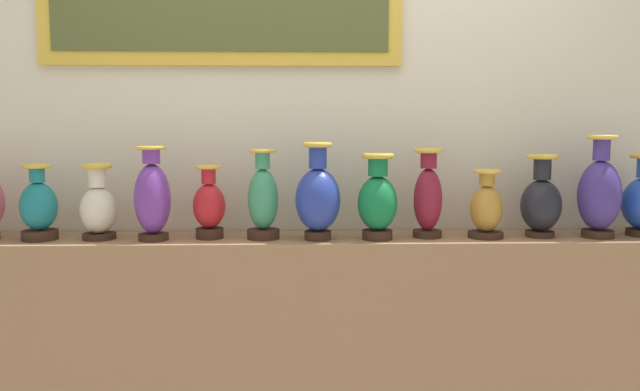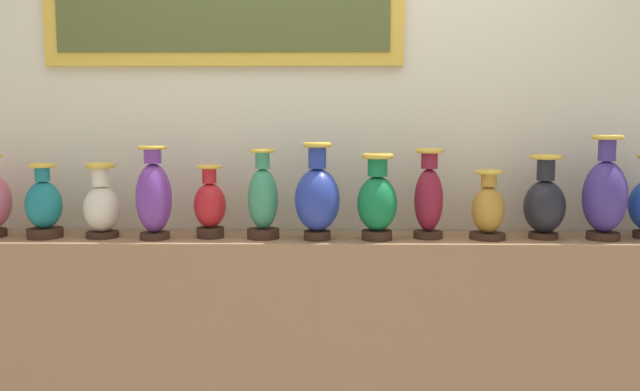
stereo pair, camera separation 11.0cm
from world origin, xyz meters
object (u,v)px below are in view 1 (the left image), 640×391
at_px(vase_burgundy, 428,197).
at_px(vase_ochre, 486,208).
at_px(vase_ivory, 98,207).
at_px(vase_crimson, 209,206).
at_px(vase_emerald, 378,201).
at_px(vase_cobalt, 318,197).
at_px(vase_onyx, 541,202).
at_px(vase_indigo, 599,194).
at_px(vase_jade, 263,200).
at_px(vase_teal, 39,208).
at_px(vase_violet, 152,198).

bearing_deg(vase_burgundy, vase_ochre, -4.35).
xyz_separation_m(vase_ivory, vase_crimson, (0.46, 0.00, 0.00)).
height_order(vase_emerald, vase_ochre, vase_emerald).
bearing_deg(vase_ochre, vase_cobalt, -177.95).
distance_m(vase_emerald, vase_ochre, 0.47).
distance_m(vase_onyx, vase_indigo, 0.24).
distance_m(vase_jade, vase_cobalt, 0.23).
distance_m(vase_teal, vase_burgundy, 1.64).
xyz_separation_m(vase_onyx, vase_indigo, (0.24, -0.02, 0.04)).
bearing_deg(vase_emerald, vase_onyx, 3.28).
height_order(vase_ivory, vase_jade, vase_jade).
height_order(vase_ivory, vase_emerald, vase_emerald).
bearing_deg(vase_emerald, vase_jade, 176.55).
height_order(vase_teal, vase_ivory, vase_ivory).
bearing_deg(vase_ivory, vase_crimson, 0.58).
bearing_deg(vase_burgundy, vase_cobalt, -174.61).
bearing_deg(vase_jade, vase_violet, -177.08).
xyz_separation_m(vase_teal, vase_burgundy, (1.64, 0.02, 0.04)).
height_order(vase_crimson, vase_onyx, vase_onyx).
bearing_deg(vase_onyx, vase_burgundy, 179.52).
height_order(vase_teal, vase_cobalt, vase_cobalt).
height_order(vase_violet, vase_indigo, vase_indigo).
distance_m(vase_teal, vase_onyx, 2.12).
relative_size(vase_teal, vase_emerald, 0.88).
xyz_separation_m(vase_teal, vase_onyx, (2.12, 0.01, 0.02)).
xyz_separation_m(vase_cobalt, vase_emerald, (0.25, -0.00, -0.01)).
xyz_separation_m(vase_ivory, vase_violet, (0.24, -0.03, 0.04)).
relative_size(vase_violet, vase_emerald, 1.08).
distance_m(vase_jade, vase_ochre, 0.95).
distance_m(vase_ivory, vase_jade, 0.69).
height_order(vase_ochre, vase_indigo, vase_indigo).
xyz_separation_m(vase_cobalt, vase_onyx, (0.96, 0.04, -0.03)).
bearing_deg(vase_crimson, vase_burgundy, 0.03).
bearing_deg(vase_onyx, vase_jade, -179.44).
bearing_deg(vase_indigo, vase_emerald, -178.97).
relative_size(vase_teal, vase_onyx, 0.90).
relative_size(vase_emerald, vase_onyx, 1.02).
height_order(vase_violet, vase_burgundy, vase_violet).
bearing_deg(vase_onyx, vase_emerald, -176.72).
bearing_deg(vase_indigo, vase_teal, 179.71).
relative_size(vase_jade, vase_ochre, 1.30).
distance_m(vase_teal, vase_emerald, 1.42).
distance_m(vase_crimson, vase_ochre, 1.18).
distance_m(vase_cobalt, vase_onyx, 0.96).
xyz_separation_m(vase_crimson, vase_ochre, (1.18, -0.02, -0.01)).
height_order(vase_jade, vase_emerald, vase_jade).
distance_m(vase_ochre, vase_indigo, 0.49).
height_order(vase_emerald, vase_onyx, vase_emerald).
bearing_deg(vase_burgundy, vase_ivory, -179.79).
relative_size(vase_violet, vase_crimson, 1.26).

